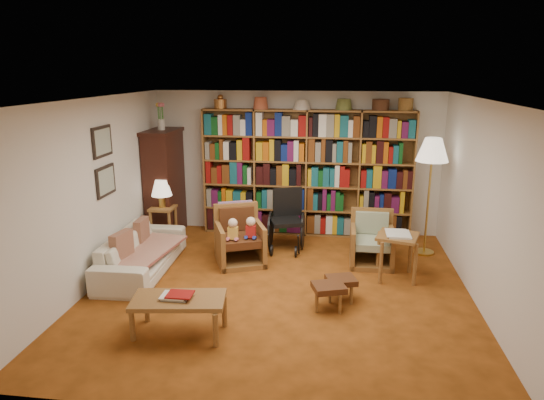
% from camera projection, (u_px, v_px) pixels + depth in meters
% --- Properties ---
extents(floor, '(5.00, 5.00, 0.00)m').
position_uv_depth(floor, '(279.00, 289.00, 6.50)').
color(floor, '#984C17').
rests_on(floor, ground).
extents(ceiling, '(5.00, 5.00, 0.00)m').
position_uv_depth(ceiling, '(280.00, 99.00, 5.85)').
color(ceiling, silver).
rests_on(ceiling, wall_back).
extents(wall_back, '(5.00, 0.00, 5.00)m').
position_uv_depth(wall_back, '(296.00, 163.00, 8.57)').
color(wall_back, silver).
rests_on(wall_back, floor).
extents(wall_front, '(5.00, 0.00, 5.00)m').
position_uv_depth(wall_front, '(243.00, 281.00, 3.78)').
color(wall_front, silver).
rests_on(wall_front, floor).
extents(wall_left, '(0.00, 5.00, 5.00)m').
position_uv_depth(wall_left, '(95.00, 193.00, 6.49)').
color(wall_left, silver).
rests_on(wall_left, floor).
extents(wall_right, '(0.00, 5.00, 5.00)m').
position_uv_depth(wall_right, '(484.00, 206.00, 5.86)').
color(wall_right, silver).
rests_on(wall_right, floor).
extents(bookshelf, '(3.60, 0.30, 2.42)m').
position_uv_depth(bookshelf, '(306.00, 170.00, 8.40)').
color(bookshelf, olive).
rests_on(bookshelf, floor).
extents(curio_cabinet, '(0.50, 0.95, 2.40)m').
position_uv_depth(curio_cabinet, '(165.00, 182.00, 8.45)').
color(curio_cabinet, black).
rests_on(curio_cabinet, floor).
extents(framed_pictures, '(0.03, 0.52, 0.97)m').
position_uv_depth(framed_pictures, '(104.00, 161.00, 6.68)').
color(framed_pictures, black).
rests_on(framed_pictures, wall_left).
extents(sofa, '(1.97, 0.82, 0.57)m').
position_uv_depth(sofa, '(142.00, 252.00, 7.02)').
color(sofa, beige).
rests_on(sofa, floor).
extents(sofa_throw, '(0.88, 1.42, 0.04)m').
position_uv_depth(sofa_throw, '(145.00, 252.00, 7.01)').
color(sofa_throw, beige).
rests_on(sofa_throw, sofa).
extents(cushion_left, '(0.13, 0.37, 0.36)m').
position_uv_depth(cushion_left, '(142.00, 233.00, 7.33)').
color(cushion_left, maroon).
rests_on(cushion_left, sofa).
extents(cushion_right, '(0.20, 0.41, 0.39)m').
position_uv_depth(cushion_right, '(122.00, 250.00, 6.66)').
color(cushion_right, maroon).
rests_on(cushion_right, sofa).
extents(side_table_lamp, '(0.40, 0.40, 0.63)m').
position_uv_depth(side_table_lamp, '(163.00, 217.00, 8.14)').
color(side_table_lamp, olive).
rests_on(side_table_lamp, floor).
extents(table_lamp, '(0.34, 0.34, 0.47)m').
position_uv_depth(table_lamp, '(161.00, 189.00, 8.01)').
color(table_lamp, gold).
rests_on(table_lamp, side_table_lamp).
extents(armchair_leather, '(0.95, 0.94, 0.88)m').
position_uv_depth(armchair_leather, '(241.00, 238.00, 7.38)').
color(armchair_leather, olive).
rests_on(armchair_leather, floor).
extents(armchair_sage, '(0.65, 0.67, 0.80)m').
position_uv_depth(armchair_sage, '(371.00, 243.00, 7.34)').
color(armchair_sage, olive).
rests_on(armchair_sage, floor).
extents(wheelchair, '(0.60, 0.79, 0.98)m').
position_uv_depth(wheelchair, '(286.00, 222.00, 7.91)').
color(wheelchair, black).
rests_on(wheelchair, floor).
extents(floor_lamp, '(0.49, 0.49, 1.86)m').
position_uv_depth(floor_lamp, '(432.00, 155.00, 7.36)').
color(floor_lamp, gold).
rests_on(floor_lamp, floor).
extents(side_table_papers, '(0.65, 0.65, 0.67)m').
position_uv_depth(side_table_papers, '(397.00, 242.00, 6.72)').
color(side_table_papers, olive).
rests_on(side_table_papers, floor).
extents(footstool_a, '(0.46, 0.43, 0.32)m').
position_uv_depth(footstool_a, '(329.00, 289.00, 5.90)').
color(footstool_a, '#4E2E15').
rests_on(footstool_a, floor).
extents(footstool_b, '(0.43, 0.40, 0.30)m').
position_uv_depth(footstool_b, '(341.00, 282.00, 6.14)').
color(footstool_b, '#4E2E15').
rests_on(footstool_b, floor).
extents(coffee_table, '(1.07, 0.64, 0.48)m').
position_uv_depth(coffee_table, '(179.00, 303.00, 5.32)').
color(coffee_table, olive).
rests_on(coffee_table, floor).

